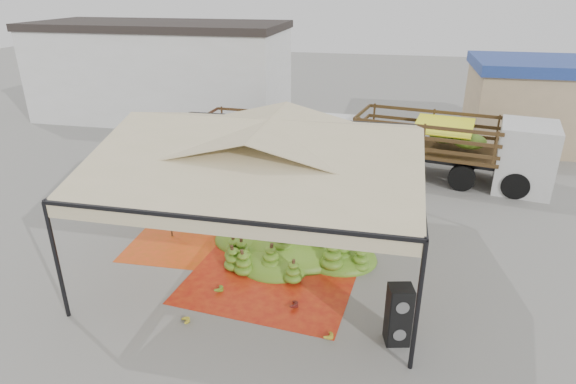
% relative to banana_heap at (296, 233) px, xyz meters
% --- Properties ---
extents(ground, '(90.00, 90.00, 0.00)m').
position_rel_banana_heap_xyz_m(ground, '(-0.73, -0.20, -0.56)').
color(ground, slate).
rests_on(ground, ground).
extents(canopy_tent, '(8.10, 8.10, 4.00)m').
position_rel_banana_heap_xyz_m(canopy_tent, '(-0.73, -0.20, 2.74)').
color(canopy_tent, black).
rests_on(canopy_tent, ground).
extents(building_white, '(14.30, 6.30, 5.40)m').
position_rel_banana_heap_xyz_m(building_white, '(-10.73, 13.80, 2.15)').
color(building_white, silver).
rests_on(building_white, ground).
extents(building_tan, '(6.30, 5.30, 4.10)m').
position_rel_banana_heap_xyz_m(building_tan, '(9.27, 12.80, 1.51)').
color(building_tan, tan).
rests_on(building_tan, ground).
extents(tarp_left, '(4.00, 3.82, 0.01)m').
position_rel_banana_heap_xyz_m(tarp_left, '(-3.14, 0.12, -0.56)').
color(tarp_left, red).
rests_on(tarp_left, ground).
extents(tarp_right, '(4.80, 5.00, 0.01)m').
position_rel_banana_heap_xyz_m(tarp_right, '(-0.32, -1.24, -0.56)').
color(tarp_right, '#C63E12').
rests_on(tarp_right, ground).
extents(banana_heap, '(6.27, 5.64, 1.13)m').
position_rel_banana_heap_xyz_m(banana_heap, '(0.00, 0.00, 0.00)').
color(banana_heap, '#477E1A').
rests_on(banana_heap, ground).
extents(hand_yellow_a, '(0.53, 0.48, 0.20)m').
position_rel_banana_heap_xyz_m(hand_yellow_a, '(1.43, -3.64, -0.46)').
color(hand_yellow_a, gold).
rests_on(hand_yellow_a, ground).
extents(hand_yellow_b, '(0.57, 0.55, 0.20)m').
position_rel_banana_heap_xyz_m(hand_yellow_b, '(-1.92, -3.90, -0.46)').
color(hand_yellow_b, gold).
rests_on(hand_yellow_b, ground).
extents(hand_red_a, '(0.48, 0.40, 0.22)m').
position_rel_banana_heap_xyz_m(hand_red_a, '(0.42, -2.71, -0.45)').
color(hand_red_a, '#541913').
rests_on(hand_red_a, ground).
extents(hand_red_b, '(0.51, 0.46, 0.20)m').
position_rel_banana_heap_xyz_m(hand_red_b, '(1.53, -0.97, -0.47)').
color(hand_red_b, '#5E2E15').
rests_on(hand_red_b, ground).
extents(hand_green, '(0.49, 0.40, 0.22)m').
position_rel_banana_heap_xyz_m(hand_green, '(-1.61, -2.47, -0.46)').
color(hand_green, '#3A7618').
rests_on(hand_green, ground).
extents(hanging_bunches, '(4.74, 0.24, 0.20)m').
position_rel_banana_heap_xyz_m(hanging_bunches, '(-0.46, -0.96, 2.06)').
color(hanging_bunches, '#4E7819').
rests_on(hanging_bunches, ground).
extents(speaker_stack, '(0.61, 0.56, 1.43)m').
position_rel_banana_heap_xyz_m(speaker_stack, '(2.97, -3.44, 0.15)').
color(speaker_stack, black).
rests_on(speaker_stack, ground).
extents(banana_leaves, '(0.96, 1.36, 3.70)m').
position_rel_banana_heap_xyz_m(banana_leaves, '(-3.76, 0.27, -0.56)').
color(banana_leaves, '#2D711E').
rests_on(banana_leaves, ground).
extents(vendor, '(0.69, 0.58, 1.62)m').
position_rel_banana_heap_xyz_m(vendor, '(-1.52, 2.40, 0.25)').
color(vendor, gray).
rests_on(vendor, ground).
extents(truck_left, '(6.52, 2.53, 2.20)m').
position_rel_banana_heap_xyz_m(truck_left, '(-1.98, 7.09, 0.80)').
color(truck_left, '#4B3819').
rests_on(truck_left, ground).
extents(truck_right, '(7.79, 3.90, 2.56)m').
position_rel_banana_heap_xyz_m(truck_right, '(5.20, 7.01, 1.01)').
color(truck_right, '#4D3219').
rests_on(truck_right, ground).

